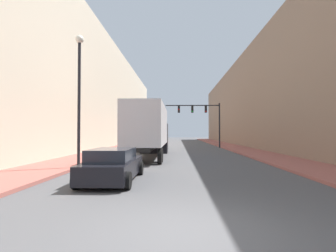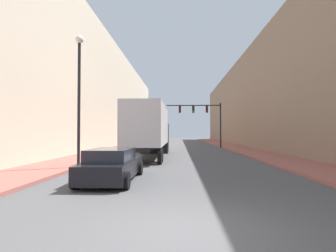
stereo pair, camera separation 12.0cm
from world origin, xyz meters
The scene contains 9 objects.
ground_plane centered at (0.00, 0.00, 0.00)m, with size 200.00×200.00×0.00m, color #4C4C4F.
sidewalk_right centered at (7.24, 30.00, 0.07)m, with size 3.34×80.00×0.15m.
sidewalk_left centered at (-7.24, 30.00, 0.07)m, with size 3.34×80.00×0.15m.
building_right centered at (11.91, 30.00, 6.51)m, with size 6.00×80.00×13.01m.
building_left centered at (-11.91, 30.00, 7.30)m, with size 6.00×80.00×14.59m.
semi_truck centered at (-2.39, 15.85, 2.25)m, with size 2.59×12.01×4.03m.
sedan_car centered at (-2.81, 5.38, 0.65)m, with size 2.05×4.55×1.35m.
traffic_signal_gantry centered at (3.39, 29.10, 4.24)m, with size 7.20×0.35×5.88m.
street_lamp centered at (-5.42, 8.40, 4.63)m, with size 0.44×0.44×7.28m.
Camera 1 is at (-0.15, -5.45, 2.03)m, focal length 28.00 mm.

